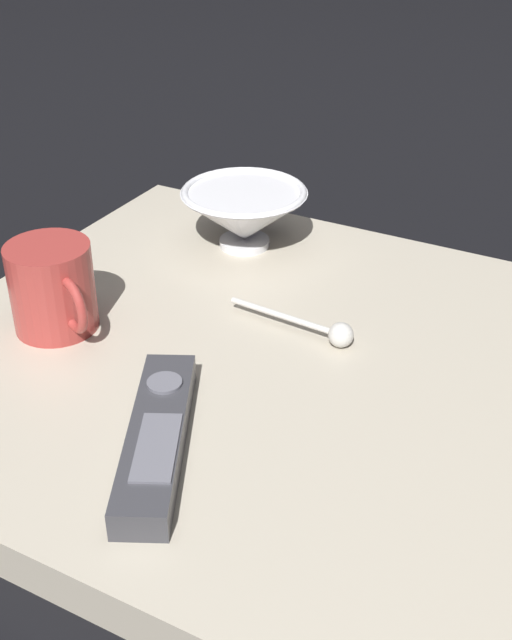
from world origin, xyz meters
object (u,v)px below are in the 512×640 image
at_px(cereal_bowl, 244,214).
at_px(tv_remote_near, 157,437).
at_px(coffee_mug, 53,288).
at_px(teaspoon, 327,330).

relative_size(cereal_bowl, tv_remote_near, 0.75).
xyz_separation_m(cereal_bowl, tv_remote_near, (0.11, -0.35, -0.03)).
relative_size(cereal_bowl, coffee_mug, 1.35).
relative_size(cereal_bowl, teaspoon, 1.08).
bearing_deg(coffee_mug, teaspoon, 22.62).
distance_m(coffee_mug, tv_remote_near, 0.22).
distance_m(cereal_bowl, teaspoon, 0.22).
bearing_deg(cereal_bowl, teaspoon, -40.23).
relative_size(teaspoon, tv_remote_near, 0.69).
bearing_deg(tv_remote_near, coffee_mug, 150.66).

